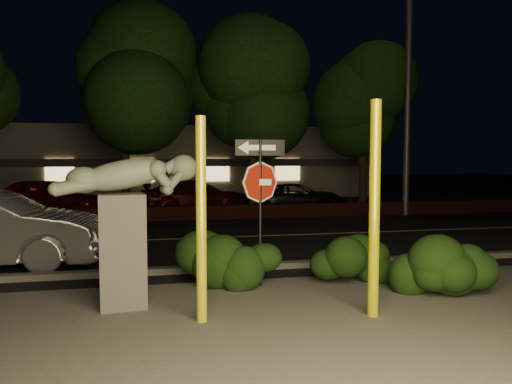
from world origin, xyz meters
TOP-DOWN VIEW (x-y plane):
  - ground at (0.00, 10.00)m, footprint 90.00×90.00m
  - patio at (0.00, -1.00)m, footprint 14.00×6.00m
  - road at (0.00, 7.00)m, footprint 80.00×8.00m
  - lane_marking at (0.00, 7.00)m, footprint 80.00×0.12m
  - curb at (0.00, 2.90)m, footprint 80.00×0.25m
  - brick_wall at (0.00, 11.30)m, footprint 40.00×0.35m
  - parking_lot at (0.00, 17.00)m, footprint 40.00×12.00m
  - building at (0.00, 24.99)m, footprint 22.00×10.20m
  - tree_far_b at (-2.50, 13.20)m, footprint 5.20×5.20m
  - tree_far_c at (2.50, 12.80)m, footprint 4.80×4.80m
  - tree_far_d at (7.50, 13.30)m, footprint 4.40×4.40m
  - yellow_pole_left at (-0.99, -0.15)m, footprint 0.14×0.14m
  - yellow_pole_right at (1.41, -0.43)m, footprint 0.15×0.15m
  - signpost at (0.22, 1.55)m, footprint 0.87×0.06m
  - sculpture at (-2.04, 0.83)m, footprint 2.16×0.76m
  - hedge_center at (-0.32, 1.60)m, footprint 2.07×1.02m
  - hedge_right at (1.95, 1.34)m, footprint 1.61×0.99m
  - hedge_far_right at (2.99, 0.31)m, footprint 1.54×0.97m
  - streetlight at (8.02, 11.05)m, footprint 1.59×0.90m
  - parked_car_red at (-5.34, 13.17)m, footprint 4.76×3.17m
  - parked_car_darkred at (0.31, 13.68)m, footprint 4.88×2.61m
  - parked_car_dark at (4.50, 13.22)m, footprint 4.66×3.47m

SIDE VIEW (x-z plane):
  - ground at x=0.00m, z-range 0.00..0.00m
  - road at x=0.00m, z-range 0.00..0.01m
  - parking_lot at x=0.00m, z-range 0.00..0.01m
  - patio at x=0.00m, z-range 0.00..0.02m
  - lane_marking at x=0.00m, z-range 0.02..0.02m
  - curb at x=0.00m, z-range 0.00..0.12m
  - brick_wall at x=0.00m, z-range 0.00..0.50m
  - hedge_right at x=1.95m, z-range 0.00..1.00m
  - hedge_center at x=-0.32m, z-range 0.00..1.06m
  - hedge_far_right at x=2.99m, z-range 0.00..1.07m
  - parked_car_dark at x=4.50m, z-range 0.00..1.18m
  - parked_car_darkred at x=0.31m, z-range 0.00..1.35m
  - parked_car_red at x=-5.34m, z-range 0.00..1.50m
  - yellow_pole_left at x=-0.99m, z-range 0.00..2.82m
  - sculpture at x=-2.04m, z-range 0.27..2.58m
  - yellow_pole_right at x=1.41m, z-range 0.00..3.06m
  - signpost at x=0.22m, z-range 0.54..3.12m
  - building at x=0.00m, z-range 0.00..4.00m
  - tree_far_d at x=7.50m, z-range 1.71..9.13m
  - tree_far_c at x=2.50m, z-range 1.74..9.58m
  - tree_far_b at x=-2.50m, z-range 1.85..10.26m
  - streetlight at x=8.02m, z-range 1.07..12.38m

